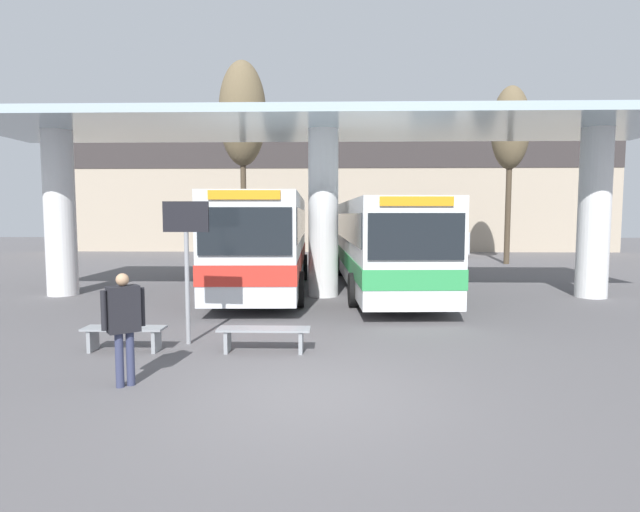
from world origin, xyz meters
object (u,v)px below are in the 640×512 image
at_px(parked_car_street, 430,239).
at_px(waiting_bench_mid_platform, 124,334).
at_px(transit_bus_center_bay, 378,240).
at_px(info_sign_platform, 186,243).
at_px(poplar_tree_behind_left, 243,115).
at_px(pedestrian_waiting, 124,318).
at_px(transit_bus_left_bay, 266,238).
at_px(waiting_bench_near_pillar, 264,334).
at_px(poplar_tree_behind_right, 510,130).

bearing_deg(parked_car_street, waiting_bench_mid_platform, -117.62).
xyz_separation_m(transit_bus_center_bay, waiting_bench_mid_platform, (-5.55, -8.55, -1.35)).
height_order(transit_bus_center_bay, info_sign_platform, transit_bus_center_bay).
bearing_deg(transit_bus_center_bay, parked_car_street, -111.31).
relative_size(waiting_bench_mid_platform, parked_car_street, 0.35).
height_order(transit_bus_center_bay, poplar_tree_behind_left, poplar_tree_behind_left).
bearing_deg(waiting_bench_mid_platform, transit_bus_center_bay, 57.02).
height_order(waiting_bench_mid_platform, poplar_tree_behind_left, poplar_tree_behind_left).
xyz_separation_m(pedestrian_waiting, poplar_tree_behind_left, (-1.61, 19.05, 6.70)).
bearing_deg(waiting_bench_mid_platform, transit_bus_left_bay, 77.78).
xyz_separation_m(transit_bus_left_bay, info_sign_platform, (-0.61, -7.08, 0.25)).
xyz_separation_m(transit_bus_center_bay, info_sign_platform, (-4.50, -7.98, 0.34)).
height_order(transit_bus_left_bay, transit_bus_center_bay, transit_bus_left_bay).
relative_size(transit_bus_left_bay, waiting_bench_near_pillar, 5.93).
distance_m(transit_bus_left_bay, waiting_bench_near_pillar, 7.84).
xyz_separation_m(info_sign_platform, parked_car_street, (8.79, 20.78, -0.94)).
relative_size(transit_bus_left_bay, waiting_bench_mid_platform, 6.75).
bearing_deg(info_sign_platform, pedestrian_waiting, -95.31).
relative_size(info_sign_platform, pedestrian_waiting, 1.66).
bearing_deg(info_sign_platform, transit_bus_left_bay, 85.11).
distance_m(transit_bus_center_bay, poplar_tree_behind_left, 12.27).
distance_m(waiting_bench_near_pillar, poplar_tree_behind_left, 18.98).
relative_size(waiting_bench_near_pillar, parked_car_street, 0.39).
height_order(waiting_bench_near_pillar, poplar_tree_behind_right, poplar_tree_behind_right).
relative_size(pedestrian_waiting, parked_car_street, 0.39).
distance_m(waiting_bench_near_pillar, waiting_bench_mid_platform, 2.65).
distance_m(transit_bus_left_bay, info_sign_platform, 7.11).
height_order(waiting_bench_mid_platform, pedestrian_waiting, pedestrian_waiting).
bearing_deg(pedestrian_waiting, parked_car_street, 32.11).
relative_size(waiting_bench_mid_platform, poplar_tree_behind_right, 0.17).
distance_m(pedestrian_waiting, poplar_tree_behind_left, 20.26).
distance_m(waiting_bench_mid_platform, info_sign_platform, 2.07).
distance_m(transit_bus_center_bay, parked_car_street, 13.51).
bearing_deg(parked_car_street, info_sign_platform, -115.79).
xyz_separation_m(transit_bus_center_bay, parked_car_street, (4.29, 12.80, -0.61)).
xyz_separation_m(transit_bus_center_bay, poplar_tree_behind_right, (7.50, 8.62, 5.22)).
bearing_deg(waiting_bench_near_pillar, transit_bus_left_bay, 97.39).
distance_m(transit_bus_center_bay, pedestrian_waiting, 11.50).
distance_m(pedestrian_waiting, parked_car_street, 24.95).
bearing_deg(transit_bus_left_bay, pedestrian_waiting, 82.88).
distance_m(transit_bus_center_bay, info_sign_platform, 9.17).
xyz_separation_m(waiting_bench_near_pillar, parked_car_street, (7.19, 21.35, 0.74)).
relative_size(transit_bus_center_bay, poplar_tree_behind_left, 1.19).
height_order(transit_bus_left_bay, pedestrian_waiting, transit_bus_left_bay).
bearing_deg(pedestrian_waiting, transit_bus_center_bay, 28.99).
bearing_deg(pedestrian_waiting, poplar_tree_behind_left, 58.13).
height_order(waiting_bench_near_pillar, info_sign_platform, info_sign_platform).
xyz_separation_m(pedestrian_waiting, poplar_tree_behind_right, (12.23, 19.08, 5.87)).
height_order(transit_bus_center_bay, waiting_bench_near_pillar, transit_bus_center_bay).
bearing_deg(waiting_bench_mid_platform, pedestrian_waiting, -66.80).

